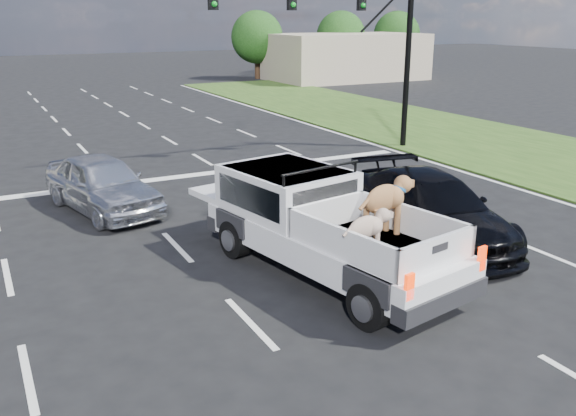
% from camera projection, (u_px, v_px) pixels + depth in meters
% --- Properties ---
extents(ground, '(160.00, 160.00, 0.00)m').
position_uv_depth(ground, '(338.00, 302.00, 11.05)').
color(ground, black).
rests_on(ground, ground).
extents(road_markings, '(17.75, 60.00, 0.01)m').
position_uv_depth(road_markings, '(210.00, 206.00, 16.60)').
color(road_markings, silver).
rests_on(road_markings, ground).
extents(grass_shoulder_right, '(8.00, 60.00, 0.06)m').
position_uv_depth(grass_shoulder_right, '(557.00, 159.00, 21.86)').
color(grass_shoulder_right, '#244515').
rests_on(grass_shoulder_right, ground).
extents(traffic_signal, '(9.11, 0.31, 7.00)m').
position_uv_depth(traffic_signal, '(356.00, 22.00, 21.68)').
color(traffic_signal, black).
rests_on(traffic_signal, ground).
extents(building_right, '(12.00, 7.00, 3.60)m').
position_uv_depth(building_right, '(346.00, 57.00, 48.96)').
color(building_right, tan).
rests_on(building_right, ground).
extents(tree_far_d, '(4.20, 4.20, 5.40)m').
position_uv_depth(tree_far_d, '(257.00, 37.00, 49.24)').
color(tree_far_d, '#332114').
rests_on(tree_far_d, ground).
extents(tree_far_e, '(4.20, 4.20, 5.40)m').
position_uv_depth(tree_far_e, '(341.00, 36.00, 52.77)').
color(tree_far_e, '#332114').
rests_on(tree_far_e, ground).
extents(tree_far_f, '(4.20, 4.20, 5.40)m').
position_uv_depth(tree_far_f, '(397.00, 35.00, 55.42)').
color(tree_far_f, '#332114').
rests_on(tree_far_f, ground).
extents(pickup_truck, '(3.09, 6.07, 2.17)m').
position_uv_depth(pickup_truck, '(322.00, 223.00, 12.10)').
color(pickup_truck, black).
rests_on(pickup_truck, ground).
extents(silver_sedan, '(2.71, 4.66, 1.49)m').
position_uv_depth(silver_sedan, '(102.00, 183.00, 16.01)').
color(silver_sedan, silver).
rests_on(silver_sedan, ground).
extents(black_coupe, '(2.96, 5.48, 1.51)m').
position_uv_depth(black_coupe, '(431.00, 209.00, 13.89)').
color(black_coupe, black).
rests_on(black_coupe, ground).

